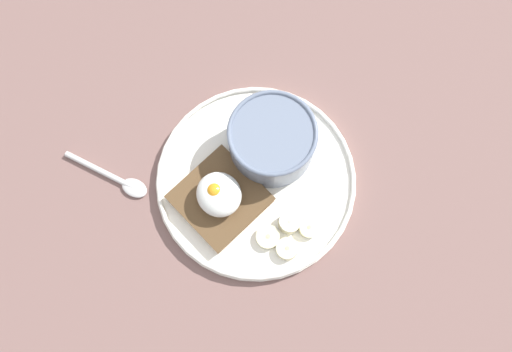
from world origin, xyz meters
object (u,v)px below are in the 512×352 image
oatmeal_bowl (272,140)px  banana_slice_front (289,223)px  spoon (116,179)px  banana_slice_back (287,249)px  poached_egg (219,194)px  banana_slice_right (309,228)px  toast_slice (220,199)px  banana_slice_left (268,237)px

oatmeal_bowl → banana_slice_front: bearing=-24.7°
spoon → banana_slice_back: bearing=30.9°
banana_slice_front → spoon: bearing=-141.5°
poached_egg → spoon: (-10.75, -9.51, -3.91)cm
poached_egg → banana_slice_front: poached_egg is taller
oatmeal_bowl → banana_slice_right: bearing=-13.0°
banana_slice_front → spoon: (-18.62, -14.80, -1.34)cm
poached_egg → banana_slice_front: size_ratio=1.97×
banana_slice_right → banana_slice_back: bearing=-82.5°
banana_slice_front → spoon: 23.82cm
banana_slice_right → banana_slice_front: bearing=-138.9°
oatmeal_bowl → toast_slice: bearing=-79.2°
toast_slice → poached_egg: (-0.04, -0.02, 2.41)cm
banana_slice_right → spoon: (-20.62, -16.55, -1.16)cm
oatmeal_bowl → banana_slice_back: 14.10cm
toast_slice → banana_slice_front: (7.83, 5.27, -0.15)cm
toast_slice → banana_slice_front: size_ratio=3.80×
toast_slice → banana_slice_left: bearing=15.1°
toast_slice → oatmeal_bowl: bearing=100.8°
toast_slice → spoon: 14.48cm
oatmeal_bowl → toast_slice: (1.85, -9.71, -2.25)cm
oatmeal_bowl → spoon: size_ratio=0.97×
oatmeal_bowl → spoon: oatmeal_bowl is taller
poached_egg → banana_slice_left: (7.71, 2.09, -2.83)cm
banana_slice_front → spoon: size_ratio=0.26×
toast_slice → banana_slice_back: bearing=16.8°
toast_slice → poached_egg: poached_egg is taller
banana_slice_left → banana_slice_back: (2.68, 1.05, 0.08)cm
oatmeal_bowl → toast_slice: 10.14cm
toast_slice → banana_slice_left: toast_slice is taller
banana_slice_front → banana_slice_left: banana_slice_front is taller
oatmeal_bowl → spoon: (-8.94, -19.25, -3.74)cm
spoon → banana_slice_right: bearing=38.8°
poached_egg → spoon: bearing=-138.5°
banana_slice_front → banana_slice_back: size_ratio=0.75×
poached_egg → banana_slice_front: (7.87, 5.29, -2.56)cm
toast_slice → banana_slice_front: same height
banana_slice_left → toast_slice: bearing=-164.9°
banana_slice_left → banana_slice_front: bearing=87.1°
toast_slice → banana_slice_right: bearing=35.5°
toast_slice → banana_slice_right: (9.83, 7.02, -0.33)cm
banana_slice_back → banana_slice_right: size_ratio=1.13×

